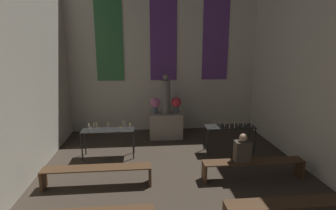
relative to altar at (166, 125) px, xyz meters
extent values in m
cube|color=beige|center=(0.00, 0.98, 2.51)|extent=(6.97, 0.12, 5.88)
cube|color=#33723F|center=(-1.88, 0.90, 3.10)|extent=(0.94, 0.03, 3.29)
cube|color=#60337F|center=(0.00, 0.90, 3.10)|extent=(0.94, 0.03, 3.29)
cube|color=#60337F|center=(1.88, 0.90, 3.10)|extent=(0.94, 0.03, 3.29)
cube|color=gray|center=(0.00, 0.00, 0.00)|extent=(1.11, 0.64, 0.86)
cylinder|color=slate|center=(0.00, 0.00, 0.99)|extent=(0.30, 0.30, 1.12)
sphere|color=slate|center=(0.00, 0.00, 1.65)|extent=(0.21, 0.21, 0.21)
cylinder|color=#4C5666|center=(-0.35, 0.00, 0.56)|extent=(0.16, 0.16, 0.26)
sphere|color=#C66B9E|center=(-0.35, 0.00, 0.80)|extent=(0.34, 0.34, 0.34)
cylinder|color=#4C5666|center=(0.35, 0.00, 0.56)|extent=(0.16, 0.16, 0.26)
sphere|color=#DB3342|center=(0.35, 0.00, 0.80)|extent=(0.34, 0.34, 0.34)
cube|color=black|center=(-1.75, -1.46, 0.36)|extent=(1.45, 0.49, 0.02)
cylinder|color=black|center=(-2.45, -1.67, -0.04)|extent=(0.04, 0.04, 0.78)
cylinder|color=black|center=(-1.06, -1.67, -0.04)|extent=(0.04, 0.04, 0.78)
cylinder|color=black|center=(-2.45, -1.24, -0.04)|extent=(0.04, 0.04, 0.78)
cylinder|color=black|center=(-1.06, -1.24, -0.04)|extent=(0.04, 0.04, 0.78)
cylinder|color=silver|center=(-2.29, -1.28, 0.42)|extent=(0.02, 0.02, 0.09)
sphere|color=#F9CC4C|center=(-2.29, -1.28, 0.48)|extent=(0.02, 0.02, 0.02)
cylinder|color=silver|center=(-2.27, -1.47, 0.46)|extent=(0.02, 0.02, 0.18)
sphere|color=#F9CC4C|center=(-2.27, -1.47, 0.56)|extent=(0.02, 0.02, 0.02)
cylinder|color=silver|center=(-2.16, -1.33, 0.44)|extent=(0.02, 0.02, 0.15)
sphere|color=#F9CC4C|center=(-2.16, -1.33, 0.53)|extent=(0.02, 0.02, 0.02)
cylinder|color=silver|center=(-2.10, -1.25, 0.44)|extent=(0.02, 0.02, 0.13)
sphere|color=#F9CC4C|center=(-2.10, -1.25, 0.51)|extent=(0.02, 0.02, 0.02)
cylinder|color=silver|center=(-1.16, -1.32, 0.43)|extent=(0.02, 0.02, 0.12)
sphere|color=#F9CC4C|center=(-1.16, -1.32, 0.50)|extent=(0.02, 0.02, 0.02)
cylinder|color=silver|center=(-1.40, -1.65, 0.43)|extent=(0.02, 0.02, 0.13)
sphere|color=#F9CC4C|center=(-1.40, -1.65, 0.51)|extent=(0.02, 0.02, 0.02)
cylinder|color=silver|center=(-1.13, -1.38, 0.43)|extent=(0.02, 0.02, 0.12)
sphere|color=#F9CC4C|center=(-1.13, -1.38, 0.50)|extent=(0.02, 0.02, 0.02)
cylinder|color=silver|center=(-2.17, -1.63, 0.43)|extent=(0.02, 0.02, 0.12)
sphere|color=#F9CC4C|center=(-2.17, -1.63, 0.50)|extent=(0.02, 0.02, 0.02)
cylinder|color=silver|center=(-1.34, -1.32, 0.46)|extent=(0.02, 0.02, 0.18)
sphere|color=#F9CC4C|center=(-1.34, -1.32, 0.56)|extent=(0.02, 0.02, 0.02)
cylinder|color=silver|center=(-1.29, -1.27, 0.46)|extent=(0.02, 0.02, 0.17)
sphere|color=#F9CC4C|center=(-1.29, -1.27, 0.56)|extent=(0.02, 0.02, 0.02)
cylinder|color=silver|center=(-2.01, -1.53, 0.42)|extent=(0.02, 0.02, 0.09)
sphere|color=#F9CC4C|center=(-2.01, -1.53, 0.48)|extent=(0.02, 0.02, 0.02)
cylinder|color=silver|center=(-1.76, -1.34, 0.45)|extent=(0.02, 0.02, 0.16)
sphere|color=#F9CC4C|center=(-1.76, -1.34, 0.54)|extent=(0.02, 0.02, 0.02)
cylinder|color=silver|center=(-1.36, -1.63, 0.43)|extent=(0.02, 0.02, 0.11)
sphere|color=#F9CC4C|center=(-1.36, -1.63, 0.49)|extent=(0.02, 0.02, 0.02)
cube|color=black|center=(1.75, -1.46, 0.36)|extent=(1.45, 0.49, 0.02)
cylinder|color=black|center=(1.06, -1.67, -0.04)|extent=(0.04, 0.04, 0.78)
cylinder|color=black|center=(2.45, -1.67, -0.04)|extent=(0.04, 0.04, 0.78)
cylinder|color=black|center=(1.06, -1.24, -0.04)|extent=(0.04, 0.04, 0.78)
cylinder|color=black|center=(2.45, -1.24, -0.04)|extent=(0.04, 0.04, 0.78)
cylinder|color=silver|center=(2.01, -1.44, 0.44)|extent=(0.02, 0.02, 0.14)
sphere|color=#F9CC4C|center=(2.01, -1.44, 0.53)|extent=(0.02, 0.02, 0.02)
cylinder|color=silver|center=(1.79, -1.27, 0.42)|extent=(0.02, 0.02, 0.10)
sphere|color=#F9CC4C|center=(1.79, -1.27, 0.48)|extent=(0.02, 0.02, 0.02)
cylinder|color=silver|center=(1.20, -1.54, 0.42)|extent=(0.02, 0.02, 0.09)
sphere|color=#F9CC4C|center=(1.20, -1.54, 0.48)|extent=(0.02, 0.02, 0.02)
cylinder|color=silver|center=(2.27, -1.39, 0.42)|extent=(0.02, 0.02, 0.10)
sphere|color=#F9CC4C|center=(2.27, -1.39, 0.48)|extent=(0.02, 0.02, 0.02)
cylinder|color=silver|center=(2.11, -1.57, 0.44)|extent=(0.02, 0.02, 0.15)
sphere|color=#F9CC4C|center=(2.11, -1.57, 0.53)|extent=(0.02, 0.02, 0.02)
cylinder|color=silver|center=(1.67, -1.67, 0.43)|extent=(0.02, 0.02, 0.12)
sphere|color=#F9CC4C|center=(1.67, -1.67, 0.50)|extent=(0.02, 0.02, 0.02)
cylinder|color=silver|center=(1.46, -1.42, 0.45)|extent=(0.02, 0.02, 0.16)
sphere|color=#F9CC4C|center=(1.46, -1.42, 0.54)|extent=(0.02, 0.02, 0.02)
cylinder|color=silver|center=(1.31, -1.51, 0.46)|extent=(0.02, 0.02, 0.17)
sphere|color=#F9CC4C|center=(1.31, -1.51, 0.55)|extent=(0.02, 0.02, 0.02)
cylinder|color=silver|center=(2.38, -1.52, 0.45)|extent=(0.02, 0.02, 0.16)
sphere|color=#F9CC4C|center=(2.38, -1.52, 0.54)|extent=(0.02, 0.02, 0.02)
cylinder|color=silver|center=(1.70, -1.61, 0.42)|extent=(0.02, 0.02, 0.10)
sphere|color=#F9CC4C|center=(1.70, -1.61, 0.48)|extent=(0.02, 0.02, 0.02)
cylinder|color=silver|center=(1.58, -1.51, 0.44)|extent=(0.02, 0.02, 0.14)
sphere|color=#F9CC4C|center=(1.58, -1.51, 0.52)|extent=(0.02, 0.02, 0.02)
cylinder|color=silver|center=(1.83, -1.63, 0.45)|extent=(0.02, 0.02, 0.15)
sphere|color=#F9CC4C|center=(1.83, -1.63, 0.53)|extent=(0.02, 0.02, 0.02)
cylinder|color=silver|center=(1.67, -1.36, 0.42)|extent=(0.02, 0.02, 0.10)
sphere|color=#F9CC4C|center=(1.67, -1.36, 0.48)|extent=(0.02, 0.02, 0.02)
cube|color=#4C331E|center=(1.81, -4.74, 0.01)|extent=(2.41, 0.36, 0.03)
cube|color=#4C331E|center=(-1.81, -3.08, 0.01)|extent=(2.41, 0.36, 0.03)
cube|color=#4C331E|center=(-2.98, -3.08, -0.22)|extent=(0.06, 0.32, 0.43)
cube|color=#4C331E|center=(-0.63, -3.08, -0.22)|extent=(0.06, 0.32, 0.43)
cube|color=#4C331E|center=(1.81, -3.08, 0.01)|extent=(2.41, 0.36, 0.03)
cube|color=#4C331E|center=(0.63, -3.08, -0.22)|extent=(0.06, 0.32, 0.43)
cube|color=#4C331E|center=(2.98, -3.08, -0.22)|extent=(0.06, 0.32, 0.43)
cube|color=#4C4238|center=(1.52, -3.08, 0.27)|extent=(0.36, 0.24, 0.49)
sphere|color=tan|center=(1.52, -3.08, 0.61)|extent=(0.18, 0.18, 0.18)
camera|label=1|loc=(-0.74, -8.57, 2.66)|focal=28.00mm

